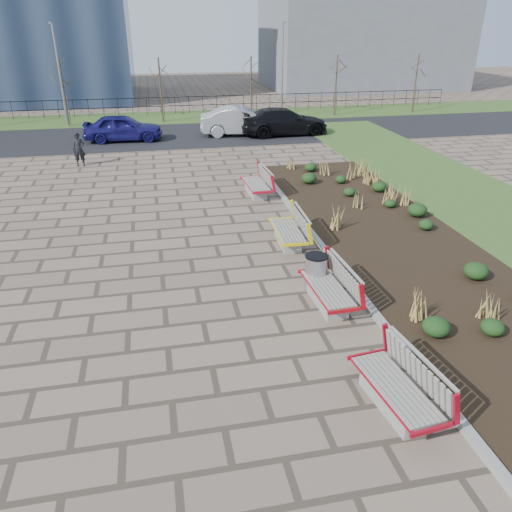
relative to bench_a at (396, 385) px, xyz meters
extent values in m
plane|color=#756350|center=(-3.00, 1.76, -0.50)|extent=(120.00, 120.00, 0.00)
cube|color=black|center=(3.25, 6.76, -0.45)|extent=(4.50, 18.00, 0.10)
cube|color=gray|center=(0.92, 6.76, -0.42)|extent=(0.16, 18.00, 0.15)
cube|color=#33511E|center=(-3.00, 29.76, -0.48)|extent=(80.00, 5.00, 0.04)
cube|color=black|center=(-3.00, 23.76, -0.49)|extent=(80.00, 7.00, 0.02)
cylinder|color=#B2B2B7|center=(-0.04, 4.39, -0.04)|extent=(0.55, 0.55, 0.92)
imported|color=black|center=(-7.17, 17.93, 0.28)|extent=(0.58, 0.39, 1.55)
imported|color=navy|center=(-5.36, 22.91, 0.25)|extent=(4.35, 1.90, 1.46)
imported|color=gray|center=(1.45, 23.11, 0.32)|extent=(5.02, 2.21, 1.60)
imported|color=black|center=(3.85, 22.71, 0.29)|extent=(5.40, 2.46, 1.53)
cube|color=slate|center=(17.00, 43.76, 4.50)|extent=(18.00, 12.00, 10.00)
camera|label=1|loc=(-3.76, -6.21, 5.74)|focal=35.00mm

